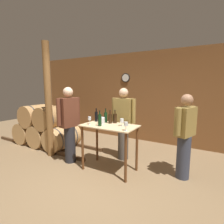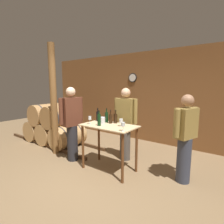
{
  "view_description": "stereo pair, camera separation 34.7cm",
  "coord_description": "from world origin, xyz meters",
  "px_view_note": "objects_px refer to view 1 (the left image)",
  "views": [
    {
      "loc": [
        1.7,
        -2.34,
        1.72
      ],
      "look_at": [
        -0.04,
        0.63,
        1.18
      ],
      "focal_mm": 28.0,
      "sensor_mm": 36.0,
      "label": 1
    },
    {
      "loc": [
        1.99,
        -2.15,
        1.72
      ],
      "look_at": [
        -0.04,
        0.63,
        1.18
      ],
      "focal_mm": 28.0,
      "sensor_mm": 36.0,
      "label": 2
    }
  ],
  "objects_px": {
    "person_visitor_with_scarf": "(69,123)",
    "person_visitor_bearded": "(123,122)",
    "wooden_post": "(48,101)",
    "wine_bottle_far_left": "(96,116)",
    "wine_bottle_right": "(110,118)",
    "wine_glass_near_center": "(122,121)",
    "wine_bottle_center": "(100,120)",
    "wine_bottle_far_right": "(115,118)",
    "person_host": "(185,135)",
    "wine_glass_near_right": "(126,124)",
    "wine_glass_near_left": "(90,119)",
    "wine_bottle_left": "(106,117)",
    "ice_bucket": "(102,121)"
  },
  "relations": [
    {
      "from": "wine_glass_near_right",
      "to": "person_visitor_with_scarf",
      "type": "distance_m",
      "value": 1.44
    },
    {
      "from": "wine_bottle_left",
      "to": "wine_bottle_right",
      "type": "xyz_separation_m",
      "value": [
        0.13,
        -0.03,
        -0.01
      ]
    },
    {
      "from": "wine_bottle_right",
      "to": "wooden_post",
      "type": "bearing_deg",
      "value": -171.4
    },
    {
      "from": "wine_bottle_right",
      "to": "wine_glass_near_left",
      "type": "distance_m",
      "value": 0.42
    },
    {
      "from": "wine_bottle_far_right",
      "to": "wine_glass_near_center",
      "type": "distance_m",
      "value": 0.3
    },
    {
      "from": "wine_bottle_right",
      "to": "wine_bottle_far_right",
      "type": "xyz_separation_m",
      "value": [
        0.07,
        0.08,
        -0.0
      ]
    },
    {
      "from": "wine_bottle_far_left",
      "to": "ice_bucket",
      "type": "relative_size",
      "value": 2.13
    },
    {
      "from": "person_host",
      "to": "person_visitor_bearded",
      "type": "bearing_deg",
      "value": 171.5
    },
    {
      "from": "person_visitor_with_scarf",
      "to": "wine_bottle_far_left",
      "type": "bearing_deg",
      "value": 28.7
    },
    {
      "from": "wooden_post",
      "to": "wine_bottle_right",
      "type": "height_order",
      "value": "wooden_post"
    },
    {
      "from": "wine_bottle_left",
      "to": "person_host",
      "type": "distance_m",
      "value": 1.57
    },
    {
      "from": "ice_bucket",
      "to": "person_visitor_bearded",
      "type": "height_order",
      "value": "person_visitor_bearded"
    },
    {
      "from": "wine_bottle_center",
      "to": "wine_glass_near_left",
      "type": "height_order",
      "value": "wine_bottle_center"
    },
    {
      "from": "wine_glass_near_center",
      "to": "ice_bucket",
      "type": "distance_m",
      "value": 0.46
    },
    {
      "from": "wine_glass_near_right",
      "to": "person_visitor_with_scarf",
      "type": "bearing_deg",
      "value": 175.86
    },
    {
      "from": "person_visitor_bearded",
      "to": "wine_glass_near_right",
      "type": "bearing_deg",
      "value": -60.75
    },
    {
      "from": "wine_glass_near_center",
      "to": "wine_bottle_center",
      "type": "bearing_deg",
      "value": -150.98
    },
    {
      "from": "wooden_post",
      "to": "wine_glass_near_left",
      "type": "height_order",
      "value": "wooden_post"
    },
    {
      "from": "person_host",
      "to": "wine_bottle_center",
      "type": "bearing_deg",
      "value": -158.44
    },
    {
      "from": "wooden_post",
      "to": "person_visitor_with_scarf",
      "type": "relative_size",
      "value": 1.61
    },
    {
      "from": "wine_glass_near_center",
      "to": "ice_bucket",
      "type": "bearing_deg",
      "value": -177.69
    },
    {
      "from": "wine_glass_near_left",
      "to": "person_visitor_bearded",
      "type": "bearing_deg",
      "value": 65.0
    },
    {
      "from": "wine_bottle_left",
      "to": "person_visitor_bearded",
      "type": "distance_m",
      "value": 0.52
    },
    {
      "from": "person_visitor_with_scarf",
      "to": "wine_bottle_far_right",
      "type": "bearing_deg",
      "value": 19.87
    },
    {
      "from": "ice_bucket",
      "to": "wine_glass_near_left",
      "type": "bearing_deg",
      "value": -130.32
    },
    {
      "from": "wine_glass_near_right",
      "to": "wine_bottle_far_right",
      "type": "bearing_deg",
      "value": 136.22
    },
    {
      "from": "wine_glass_near_center",
      "to": "wine_bottle_far_right",
      "type": "bearing_deg",
      "value": 145.06
    },
    {
      "from": "wine_bottle_right",
      "to": "wine_glass_near_center",
      "type": "distance_m",
      "value": 0.33
    },
    {
      "from": "wine_glass_near_left",
      "to": "wine_glass_near_right",
      "type": "xyz_separation_m",
      "value": [
        0.84,
        -0.07,
        -0.0
      ]
    },
    {
      "from": "wooden_post",
      "to": "person_visitor_with_scarf",
      "type": "distance_m",
      "value": 0.82
    },
    {
      "from": "wooden_post",
      "to": "wine_bottle_left",
      "type": "distance_m",
      "value": 1.49
    },
    {
      "from": "wine_bottle_far_right",
      "to": "person_host",
      "type": "distance_m",
      "value": 1.37
    },
    {
      "from": "wine_bottle_left",
      "to": "wine_bottle_center",
      "type": "height_order",
      "value": "wine_bottle_center"
    },
    {
      "from": "wine_bottle_left",
      "to": "person_visitor_with_scarf",
      "type": "relative_size",
      "value": 0.18
    },
    {
      "from": "wine_bottle_far_left",
      "to": "wine_bottle_left",
      "type": "xyz_separation_m",
      "value": [
        0.23,
        0.01,
        0.0
      ]
    },
    {
      "from": "wooden_post",
      "to": "wine_bottle_center",
      "type": "height_order",
      "value": "wooden_post"
    },
    {
      "from": "person_visitor_bearded",
      "to": "wine_bottle_center",
      "type": "bearing_deg",
      "value": -98.56
    },
    {
      "from": "wooden_post",
      "to": "wine_bottle_far_left",
      "type": "xyz_separation_m",
      "value": [
        1.2,
        0.26,
        -0.3
      ]
    },
    {
      "from": "wine_glass_near_center",
      "to": "person_visitor_bearded",
      "type": "xyz_separation_m",
      "value": [
        -0.25,
        0.57,
        -0.16
      ]
    },
    {
      "from": "person_visitor_with_scarf",
      "to": "wooden_post",
      "type": "bearing_deg",
      "value": 177.32
    },
    {
      "from": "wine_bottle_left",
      "to": "person_visitor_bearded",
      "type": "relative_size",
      "value": 0.18
    },
    {
      "from": "wine_glass_near_right",
      "to": "person_host",
      "type": "height_order",
      "value": "person_host"
    },
    {
      "from": "wine_bottle_left",
      "to": "ice_bucket",
      "type": "distance_m",
      "value": 0.16
    },
    {
      "from": "wine_bottle_far_right",
      "to": "wine_glass_near_left",
      "type": "bearing_deg",
      "value": -133.94
    },
    {
      "from": "person_visitor_with_scarf",
      "to": "person_visitor_bearded",
      "type": "distance_m",
      "value": 1.21
    },
    {
      "from": "wine_bottle_far_right",
      "to": "person_visitor_bearded",
      "type": "height_order",
      "value": "person_visitor_bearded"
    },
    {
      "from": "wine_bottle_right",
      "to": "wine_bottle_far_right",
      "type": "height_order",
      "value": "wine_bottle_right"
    },
    {
      "from": "wine_bottle_center",
      "to": "person_visitor_bearded",
      "type": "height_order",
      "value": "person_visitor_bearded"
    },
    {
      "from": "wine_bottle_center",
      "to": "person_visitor_with_scarf",
      "type": "height_order",
      "value": "person_visitor_with_scarf"
    },
    {
      "from": "wine_bottle_far_left",
      "to": "wine_bottle_far_right",
      "type": "xyz_separation_m",
      "value": [
        0.43,
        0.06,
        -0.01
      ]
    }
  ]
}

